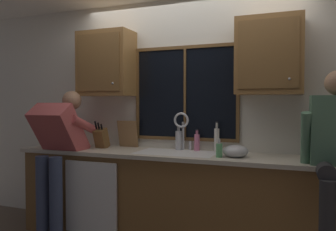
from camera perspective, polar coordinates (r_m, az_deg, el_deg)
The scene contains 22 objects.
back_wall at distance 3.73m, azimuth 4.00°, elevation -0.12°, with size 5.87×0.12×2.55m, color silver.
window_glass at distance 3.68m, azimuth 2.92°, elevation 3.74°, with size 1.10×0.02×0.95m, color black.
window_frame_top at distance 3.72m, azimuth 2.88°, elevation 11.36°, with size 1.17×0.02×0.04m, color brown.
window_frame_bottom at distance 3.69m, azimuth 2.86°, elevation -3.92°, with size 1.17×0.02×0.04m, color brown.
window_frame_left at distance 3.89m, azimuth -5.10°, elevation 3.65°, with size 0.04×0.02×0.95m, color brown.
window_frame_right at distance 3.53m, azimuth 11.65°, elevation 3.77°, with size 0.04×0.02×0.95m, color brown.
window_mullion_center at distance 3.67m, azimuth 2.86°, elevation 3.75°, with size 0.02×0.02×0.95m, color brown.
lower_cabinet_run at distance 3.53m, azimuth 2.22°, elevation -14.00°, with size 3.47×0.58×0.88m, color brown.
countertop at distance 3.41m, azimuth 2.12°, elevation -6.64°, with size 3.53×0.62×0.04m, color beige.
dishwasher_front at distance 3.63m, azimuth -12.83°, elevation -13.33°, with size 0.60×0.02×0.74m, color white.
upper_cabinet_left at distance 3.93m, azimuth -10.31°, elevation 8.50°, with size 0.61×0.36×0.72m.
upper_cabinet_right at distance 3.37m, azimuth 16.66°, elevation 9.54°, with size 0.61×0.36×0.72m.
sink at distance 3.45m, azimuth 1.35°, elevation -7.85°, with size 0.80×0.46×0.21m.
faucet at distance 3.58m, azimuth 2.46°, elevation -1.84°, with size 0.18×0.09×0.40m.
person_standing at distance 3.76m, azimuth -17.89°, elevation -5.04°, with size 0.53×0.69×1.55m.
knife_block at distance 3.85m, azimuth -11.11°, elevation -3.76°, with size 0.12×0.18×0.32m.
cutting_board at distance 3.89m, azimuth -6.77°, elevation -3.08°, with size 0.23×0.02×0.31m, color #997047.
mixing_bowl at distance 3.22m, azimuth 11.23°, elevation -5.89°, with size 0.23×0.23×0.12m, color #B7B7BC.
soap_dispenser at distance 3.17m, azimuth 8.58°, elevation -5.74°, with size 0.06×0.07×0.18m.
bottle_green_glass at distance 3.58m, azimuth 4.88°, elevation -4.43°, with size 0.06×0.06×0.23m.
bottle_tall_clear at distance 3.61m, azimuth 1.78°, elevation -4.09°, with size 0.07×0.07×0.27m.
bottle_amber_small at distance 3.50m, azimuth 8.16°, elevation -3.99°, with size 0.05×0.05×0.31m.
Camera 1 is at (1.11, -3.50, 1.42)m, focal length 36.37 mm.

